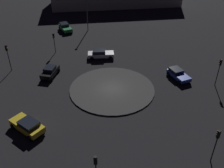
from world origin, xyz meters
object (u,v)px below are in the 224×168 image
(traffic_light_southwest, at_px, (96,166))
(streetlamp_north, at_px, (87,5))
(traffic_light_southeast, at_px, (219,67))
(traffic_light_north, at_px, (54,39))
(car_blue, at_px, (178,74))
(traffic_light_south, at_px, (217,140))
(car_black, at_px, (50,71))
(car_yellow, at_px, (27,125))
(car_green, at_px, (65,27))
(car_white, at_px, (100,54))
(traffic_light_northwest, at_px, (8,53))

(traffic_light_southwest, xyz_separation_m, streetlamp_north, (15.36, 36.43, 2.57))
(traffic_light_southeast, bearing_deg, traffic_light_north, -27.36)
(car_blue, height_order, traffic_light_south, traffic_light_south)
(car_black, height_order, streetlamp_north, streetlamp_north)
(car_yellow, xyz_separation_m, traffic_light_south, (15.16, -13.33, 2.17))
(traffic_light_north, relative_size, traffic_light_southeast, 0.87)
(car_blue, xyz_separation_m, traffic_light_southeast, (3.49, -4.17, 2.32))
(car_green, relative_size, traffic_light_southeast, 1.04)
(car_yellow, relative_size, car_blue, 1.16)
(car_black, bearing_deg, traffic_light_southeast, -84.33)
(car_black, xyz_separation_m, traffic_light_north, (3.33, 7.69, 1.87))
(traffic_light_southeast, xyz_separation_m, streetlamp_north, (-7.31, 29.47, 2.40))
(car_black, bearing_deg, traffic_light_southwest, -145.31)
(car_green, relative_size, car_black, 1.11)
(streetlamp_north, bearing_deg, car_blue, -81.40)
(car_green, height_order, traffic_light_north, traffic_light_north)
(car_white, distance_m, traffic_light_south, 25.96)
(car_white, bearing_deg, car_green, 117.99)
(car_green, distance_m, car_blue, 28.55)
(car_yellow, relative_size, traffic_light_south, 1.14)
(car_black, bearing_deg, car_white, -39.08)
(traffic_light_north, bearing_deg, car_white, 34.71)
(car_black, relative_size, streetlamp_north, 0.48)
(traffic_light_north, bearing_deg, car_yellow, -38.70)
(car_green, xyz_separation_m, traffic_light_south, (0.56, -41.30, 2.14))
(car_white, bearing_deg, car_blue, -33.75)
(traffic_light_southwest, distance_m, traffic_light_north, 29.46)
(traffic_light_south, bearing_deg, car_black, 11.96)
(car_black, xyz_separation_m, traffic_light_south, (9.21, -24.11, 2.17))
(traffic_light_southwest, relative_size, streetlamp_north, 0.48)
(car_black, distance_m, streetlamp_north, 20.65)
(traffic_light_southwest, height_order, traffic_light_south, traffic_light_south)
(car_black, bearing_deg, car_blue, -80.19)
(traffic_light_northwest, bearing_deg, car_black, 4.56)
(traffic_light_southeast, bearing_deg, car_yellow, 17.08)
(car_blue, xyz_separation_m, car_white, (-7.38, 11.88, 0.07))
(car_yellow, distance_m, car_black, 12.30)
(streetlamp_north, bearing_deg, traffic_light_south, -95.78)
(traffic_light_south, xyz_separation_m, traffic_light_southeast, (11.29, 9.82, 0.09))
(traffic_light_south, bearing_deg, car_green, -8.19)
(traffic_light_southwest, relative_size, traffic_light_south, 0.97)
(traffic_light_northwest, xyz_separation_m, traffic_light_southeast, (25.55, -18.88, -0.11))
(car_green, bearing_deg, streetlamp_north, 68.88)
(traffic_light_north, xyz_separation_m, traffic_light_northwest, (-8.38, -3.09, 0.50))
(traffic_light_southeast, bearing_deg, streetlamp_north, -51.42)
(traffic_light_south, xyz_separation_m, streetlamp_north, (3.98, 39.29, 2.49))
(traffic_light_southwest, height_order, streetlamp_north, streetlamp_north)
(car_green, distance_m, car_yellow, 31.54)
(car_white, xyz_separation_m, traffic_light_southwest, (-11.80, -23.01, 2.08))
(traffic_light_northwest, bearing_deg, streetlamp_north, 77.10)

